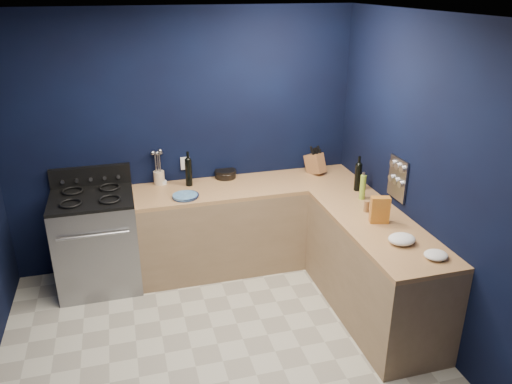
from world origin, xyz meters
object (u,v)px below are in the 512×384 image
object	(u,v)px
knife_block	(315,164)
crouton_bag	(380,210)
utensil_crock	(159,178)
gas_range	(97,243)
plate_stack	(185,196)

from	to	relation	value
knife_block	crouton_bag	xyz separation A→B (m)	(0.09, -1.26, 0.01)
utensil_crock	knife_block	xyz separation A→B (m)	(1.63, -0.12, 0.04)
gas_range	knife_block	world-z (taller)	knife_block
knife_block	crouton_bag	distance (m)	1.26
utensil_crock	plate_stack	bearing A→B (deg)	-64.07
utensil_crock	knife_block	bearing A→B (deg)	-4.23
gas_range	utensil_crock	distance (m)	0.87
utensil_crock	crouton_bag	distance (m)	2.21
knife_block	gas_range	bearing A→B (deg)	157.63
plate_stack	crouton_bag	distance (m)	1.80
plate_stack	knife_block	bearing A→B (deg)	11.63
knife_block	crouton_bag	world-z (taller)	same
plate_stack	knife_block	size ratio (longest dim) A/B	1.14
utensil_crock	crouton_bag	xyz separation A→B (m)	(1.72, -1.38, 0.05)
gas_range	knife_block	distance (m)	2.36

